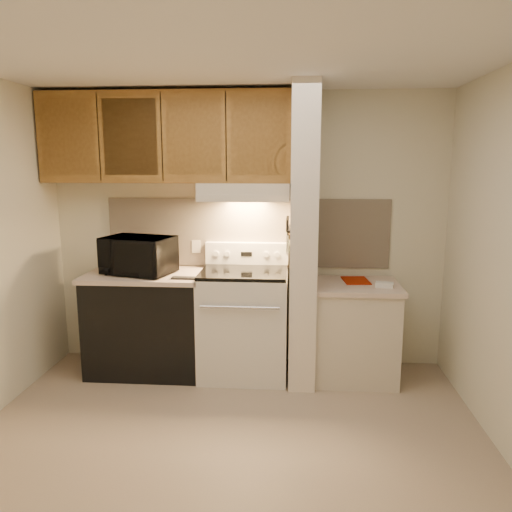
# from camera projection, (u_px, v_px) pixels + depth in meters

# --- Properties ---
(floor) EXTENTS (3.60, 3.60, 0.00)m
(floor) POSITION_uv_depth(u_px,v_px,m) (227.00, 443.00, 3.38)
(floor) COLOR tan
(floor) RESTS_ON ground
(ceiling) EXTENTS (3.60, 3.60, 0.00)m
(ceiling) POSITION_uv_depth(u_px,v_px,m) (223.00, 54.00, 2.92)
(ceiling) COLOR white
(ceiling) RESTS_ON wall_back
(wall_back) EXTENTS (3.60, 2.50, 0.02)m
(wall_back) POSITION_uv_depth(u_px,v_px,m) (247.00, 231.00, 4.62)
(wall_back) COLOR beige
(wall_back) RESTS_ON floor
(backsplash) EXTENTS (2.60, 0.02, 0.63)m
(backsplash) POSITION_uv_depth(u_px,v_px,m) (247.00, 233.00, 4.61)
(backsplash) COLOR beige
(backsplash) RESTS_ON wall_back
(range_body) EXTENTS (0.76, 0.65, 0.92)m
(range_body) POSITION_uv_depth(u_px,v_px,m) (244.00, 324.00, 4.43)
(range_body) COLOR silver
(range_body) RESTS_ON floor
(oven_window) EXTENTS (0.50, 0.01, 0.30)m
(oven_window) POSITION_uv_depth(u_px,v_px,m) (240.00, 332.00, 4.11)
(oven_window) COLOR black
(oven_window) RESTS_ON range_body
(oven_handle) EXTENTS (0.65, 0.02, 0.02)m
(oven_handle) POSITION_uv_depth(u_px,v_px,m) (240.00, 307.00, 4.03)
(oven_handle) COLOR silver
(oven_handle) RESTS_ON range_body
(cooktop) EXTENTS (0.74, 0.64, 0.03)m
(cooktop) POSITION_uv_depth(u_px,v_px,m) (244.00, 272.00, 4.34)
(cooktop) COLOR black
(cooktop) RESTS_ON range_body
(range_backguard) EXTENTS (0.76, 0.08, 0.20)m
(range_backguard) POSITION_uv_depth(u_px,v_px,m) (247.00, 253.00, 4.60)
(range_backguard) COLOR silver
(range_backguard) RESTS_ON range_body
(range_display) EXTENTS (0.10, 0.01, 0.04)m
(range_display) POSITION_uv_depth(u_px,v_px,m) (246.00, 254.00, 4.56)
(range_display) COLOR black
(range_display) RESTS_ON range_backguard
(range_knob_left_outer) EXTENTS (0.05, 0.02, 0.05)m
(range_knob_left_outer) POSITION_uv_depth(u_px,v_px,m) (216.00, 254.00, 4.57)
(range_knob_left_outer) COLOR silver
(range_knob_left_outer) RESTS_ON range_backguard
(range_knob_left_inner) EXTENTS (0.05, 0.02, 0.05)m
(range_knob_left_inner) POSITION_uv_depth(u_px,v_px,m) (227.00, 254.00, 4.57)
(range_knob_left_inner) COLOR silver
(range_knob_left_inner) RESTS_ON range_backguard
(range_knob_right_inner) EXTENTS (0.05, 0.02, 0.05)m
(range_knob_right_inner) POSITION_uv_depth(u_px,v_px,m) (266.00, 254.00, 4.54)
(range_knob_right_inner) COLOR silver
(range_knob_right_inner) RESTS_ON range_backguard
(range_knob_right_outer) EXTENTS (0.05, 0.02, 0.05)m
(range_knob_right_outer) POSITION_uv_depth(u_px,v_px,m) (277.00, 255.00, 4.53)
(range_knob_right_outer) COLOR silver
(range_knob_right_outer) RESTS_ON range_backguard
(dishwasher_front) EXTENTS (1.00, 0.63, 0.87)m
(dishwasher_front) POSITION_uv_depth(u_px,v_px,m) (148.00, 324.00, 4.51)
(dishwasher_front) COLOR black
(dishwasher_front) RESTS_ON floor
(left_countertop) EXTENTS (1.04, 0.67, 0.04)m
(left_countertop) POSITION_uv_depth(u_px,v_px,m) (145.00, 275.00, 4.42)
(left_countertop) COLOR beige
(left_countertop) RESTS_ON dishwasher_front
(spoon_rest) EXTENTS (0.23, 0.08, 0.02)m
(spoon_rest) POSITION_uv_depth(u_px,v_px,m) (185.00, 278.00, 4.19)
(spoon_rest) COLOR black
(spoon_rest) RESTS_ON left_countertop
(teal_jar) EXTENTS (0.11, 0.11, 0.11)m
(teal_jar) POSITION_uv_depth(u_px,v_px,m) (142.00, 262.00, 4.63)
(teal_jar) COLOR #2D6A64
(teal_jar) RESTS_ON left_countertop
(outlet) EXTENTS (0.08, 0.01, 0.12)m
(outlet) POSITION_uv_depth(u_px,v_px,m) (196.00, 247.00, 4.66)
(outlet) COLOR beige
(outlet) RESTS_ON backsplash
(microwave) EXTENTS (0.67, 0.54, 0.33)m
(microwave) POSITION_uv_depth(u_px,v_px,m) (138.00, 255.00, 4.37)
(microwave) COLOR black
(microwave) RESTS_ON left_countertop
(partition_pillar) EXTENTS (0.22, 0.70, 2.50)m
(partition_pillar) POSITION_uv_depth(u_px,v_px,m) (303.00, 237.00, 4.24)
(partition_pillar) COLOR silver
(partition_pillar) RESTS_ON floor
(pillar_trim) EXTENTS (0.01, 0.70, 0.04)m
(pillar_trim) POSITION_uv_depth(u_px,v_px,m) (290.00, 231.00, 4.24)
(pillar_trim) COLOR olive
(pillar_trim) RESTS_ON partition_pillar
(knife_strip) EXTENTS (0.02, 0.42, 0.04)m
(knife_strip) POSITION_uv_depth(u_px,v_px,m) (289.00, 229.00, 4.19)
(knife_strip) COLOR black
(knife_strip) RESTS_ON partition_pillar
(knife_blade_a) EXTENTS (0.01, 0.03, 0.16)m
(knife_blade_a) POSITION_uv_depth(u_px,v_px,m) (287.00, 245.00, 4.03)
(knife_blade_a) COLOR silver
(knife_blade_a) RESTS_ON knife_strip
(knife_handle_a) EXTENTS (0.02, 0.02, 0.10)m
(knife_handle_a) POSITION_uv_depth(u_px,v_px,m) (287.00, 226.00, 4.02)
(knife_handle_a) COLOR black
(knife_handle_a) RESTS_ON knife_strip
(knife_blade_b) EXTENTS (0.01, 0.04, 0.18)m
(knife_blade_b) POSITION_uv_depth(u_px,v_px,m) (287.00, 244.00, 4.12)
(knife_blade_b) COLOR silver
(knife_blade_b) RESTS_ON knife_strip
(knife_handle_b) EXTENTS (0.02, 0.02, 0.10)m
(knife_handle_b) POSITION_uv_depth(u_px,v_px,m) (287.00, 225.00, 4.10)
(knife_handle_b) COLOR black
(knife_handle_b) RESTS_ON knife_strip
(knife_blade_c) EXTENTS (0.01, 0.04, 0.20)m
(knife_blade_c) POSITION_uv_depth(u_px,v_px,m) (287.00, 243.00, 4.21)
(knife_blade_c) COLOR silver
(knife_blade_c) RESTS_ON knife_strip
(knife_handle_c) EXTENTS (0.02, 0.02, 0.10)m
(knife_handle_c) POSITION_uv_depth(u_px,v_px,m) (288.00, 224.00, 4.17)
(knife_handle_c) COLOR black
(knife_handle_c) RESTS_ON knife_strip
(knife_blade_d) EXTENTS (0.01, 0.04, 0.16)m
(knife_blade_d) POSITION_uv_depth(u_px,v_px,m) (288.00, 240.00, 4.29)
(knife_blade_d) COLOR silver
(knife_blade_d) RESTS_ON knife_strip
(knife_handle_d) EXTENTS (0.02, 0.02, 0.10)m
(knife_handle_d) POSITION_uv_depth(u_px,v_px,m) (288.00, 222.00, 4.25)
(knife_handle_d) COLOR black
(knife_handle_d) RESTS_ON knife_strip
(knife_blade_e) EXTENTS (0.01, 0.04, 0.18)m
(knife_blade_e) POSITION_uv_depth(u_px,v_px,m) (288.00, 239.00, 4.37)
(knife_blade_e) COLOR silver
(knife_blade_e) RESTS_ON knife_strip
(knife_handle_e) EXTENTS (0.02, 0.02, 0.10)m
(knife_handle_e) POSITION_uv_depth(u_px,v_px,m) (288.00, 222.00, 4.32)
(knife_handle_e) COLOR black
(knife_handle_e) RESTS_ON knife_strip
(oven_mitt) EXTENTS (0.03, 0.09, 0.23)m
(oven_mitt) POSITION_uv_depth(u_px,v_px,m) (288.00, 239.00, 4.42)
(oven_mitt) COLOR slate
(oven_mitt) RESTS_ON partition_pillar
(right_cab_base) EXTENTS (0.70, 0.60, 0.81)m
(right_cab_base) POSITION_uv_depth(u_px,v_px,m) (354.00, 333.00, 4.36)
(right_cab_base) COLOR beige
(right_cab_base) RESTS_ON floor
(right_countertop) EXTENTS (0.74, 0.64, 0.04)m
(right_countertop) POSITION_uv_depth(u_px,v_px,m) (356.00, 286.00, 4.28)
(right_countertop) COLOR beige
(right_countertop) RESTS_ON right_cab_base
(red_folder) EXTENTS (0.24, 0.31, 0.01)m
(red_folder) POSITION_uv_depth(u_px,v_px,m) (356.00, 280.00, 4.37)
(red_folder) COLOR #941C02
(red_folder) RESTS_ON right_countertop
(white_box) EXTENTS (0.16, 0.13, 0.04)m
(white_box) POSITION_uv_depth(u_px,v_px,m) (384.00, 285.00, 4.16)
(white_box) COLOR white
(white_box) RESTS_ON right_countertop
(range_hood) EXTENTS (0.78, 0.44, 0.15)m
(range_hood) POSITION_uv_depth(u_px,v_px,m) (245.00, 192.00, 4.33)
(range_hood) COLOR beige
(range_hood) RESTS_ON upper_cabinets
(hood_lip) EXTENTS (0.78, 0.04, 0.06)m
(hood_lip) POSITION_uv_depth(u_px,v_px,m) (243.00, 198.00, 4.14)
(hood_lip) COLOR beige
(hood_lip) RESTS_ON range_hood
(upper_cabinets) EXTENTS (2.18, 0.33, 0.77)m
(upper_cabinets) POSITION_uv_depth(u_px,v_px,m) (167.00, 138.00, 4.35)
(upper_cabinets) COLOR olive
(upper_cabinets) RESTS_ON wall_back
(cab_door_a) EXTENTS (0.46, 0.01, 0.63)m
(cab_door_a) POSITION_uv_depth(u_px,v_px,m) (68.00, 137.00, 4.25)
(cab_door_a) COLOR olive
(cab_door_a) RESTS_ON upper_cabinets
(cab_gap_a) EXTENTS (0.01, 0.01, 0.73)m
(cab_gap_a) POSITION_uv_depth(u_px,v_px,m) (99.00, 137.00, 4.23)
(cab_gap_a) COLOR black
(cab_gap_a) RESTS_ON upper_cabinets
(cab_door_b) EXTENTS (0.46, 0.01, 0.63)m
(cab_door_b) POSITION_uv_depth(u_px,v_px,m) (130.00, 137.00, 4.21)
(cab_door_b) COLOR olive
(cab_door_b) RESTS_ON upper_cabinets
(cab_gap_b) EXTENTS (0.01, 0.01, 0.73)m
(cab_gap_b) POSITION_uv_depth(u_px,v_px,m) (162.00, 137.00, 4.19)
(cab_gap_b) COLOR black
(cab_gap_b) RESTS_ON upper_cabinets
(cab_door_c) EXTENTS (0.46, 0.01, 0.63)m
(cab_door_c) POSITION_uv_depth(u_px,v_px,m) (194.00, 137.00, 4.17)
(cab_door_c) COLOR olive
(cab_door_c) RESTS_ON upper_cabinets
(cab_gap_c) EXTENTS (0.01, 0.01, 0.73)m
(cab_gap_c) POSITION_uv_depth(u_px,v_px,m) (226.00, 137.00, 4.15)
(cab_gap_c) COLOR black
(cab_gap_c) RESTS_ON upper_cabinets
(cab_door_d) EXTENTS (0.46, 0.01, 0.63)m
(cab_door_d) POSITION_uv_depth(u_px,v_px,m) (259.00, 137.00, 4.13)
(cab_door_d) COLOR olive
(cab_door_d) RESTS_ON upper_cabinets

